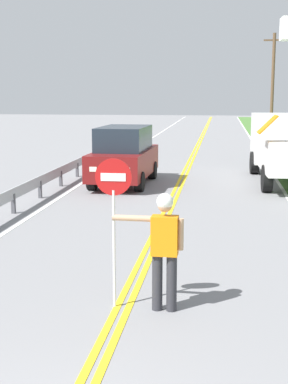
% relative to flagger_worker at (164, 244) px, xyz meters
% --- Properties ---
extents(centerline_yellow_left, '(0.11, 110.00, 0.01)m').
position_rel_flagger_worker_xyz_m(centerline_yellow_left, '(-0.73, 15.24, -1.04)').
color(centerline_yellow_left, yellow).
rests_on(centerline_yellow_left, ground).
extents(centerline_yellow_right, '(0.11, 110.00, 0.01)m').
position_rel_flagger_worker_xyz_m(centerline_yellow_right, '(-0.55, 15.24, -1.04)').
color(centerline_yellow_right, yellow).
rests_on(centerline_yellow_right, ground).
extents(edge_line_right, '(0.12, 110.00, 0.01)m').
position_rel_flagger_worker_xyz_m(edge_line_right, '(2.96, 15.24, -1.04)').
color(edge_line_right, silver).
rests_on(edge_line_right, ground).
extents(edge_line_left, '(0.12, 110.00, 0.01)m').
position_rel_flagger_worker_xyz_m(edge_line_left, '(-4.24, 15.24, -1.04)').
color(edge_line_left, silver).
rests_on(edge_line_left, ground).
extents(flagger_worker, '(1.09, 0.25, 1.83)m').
position_rel_flagger_worker_xyz_m(flagger_worker, '(0.00, 0.00, 0.00)').
color(flagger_worker, '#2D2D33').
rests_on(flagger_worker, ground).
extents(stop_sign_paddle, '(0.56, 0.04, 2.33)m').
position_rel_flagger_worker_xyz_m(stop_sign_paddle, '(-0.77, 0.02, 0.66)').
color(stop_sign_paddle, silver).
rests_on(stop_sign_paddle, ground).
extents(utility_bucket_truck, '(2.67, 6.89, 5.96)m').
position_rel_flagger_worker_xyz_m(utility_bucket_truck, '(3.30, 13.22, 0.38)').
color(utility_bucket_truck, white).
rests_on(utility_bucket_truck, ground).
extents(oncoming_suv_nearest, '(2.03, 4.66, 2.10)m').
position_rel_flagger_worker_xyz_m(oncoming_suv_nearest, '(-2.66, 11.61, 0.01)').
color(oncoming_suv_nearest, maroon).
rests_on(oncoming_suv_nearest, ground).
extents(utility_pole_far, '(1.80, 0.28, 8.37)m').
position_rel_flagger_worker_xyz_m(utility_pole_far, '(5.15, 41.98, 3.32)').
color(utility_pole_far, brown).
rests_on(utility_pole_far, ground).
extents(guardrail_left_shoulder, '(0.10, 32.00, 0.71)m').
position_rel_flagger_worker_xyz_m(guardrail_left_shoulder, '(-4.84, 12.00, -0.53)').
color(guardrail_left_shoulder, '#9EA0A3').
rests_on(guardrail_left_shoulder, ground).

